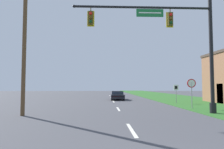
{
  "coord_description": "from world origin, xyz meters",
  "views": [
    {
      "loc": [
        -1.21,
        -2.75,
        1.9
      ],
      "look_at": [
        0.0,
        26.92,
        3.66
      ],
      "focal_mm": 32.0,
      "sensor_mm": 36.0,
      "label": 1
    }
  ],
  "objects_px": {
    "car_ahead": "(117,95)",
    "route_sign_post": "(176,90)",
    "stop_sign": "(192,87)",
    "signal_mast": "(178,41)",
    "utility_pole_near": "(25,32)"
  },
  "relations": [
    {
      "from": "route_sign_post",
      "to": "utility_pole_near",
      "type": "relative_size",
      "value": 0.19
    },
    {
      "from": "car_ahead",
      "to": "stop_sign",
      "type": "relative_size",
      "value": 1.9
    },
    {
      "from": "stop_sign",
      "to": "route_sign_post",
      "type": "xyz_separation_m",
      "value": [
        0.53,
        5.15,
        -0.34
      ]
    },
    {
      "from": "signal_mast",
      "to": "stop_sign",
      "type": "bearing_deg",
      "value": 54.0
    },
    {
      "from": "route_sign_post",
      "to": "signal_mast",
      "type": "bearing_deg",
      "value": -108.8
    },
    {
      "from": "car_ahead",
      "to": "route_sign_post",
      "type": "xyz_separation_m",
      "value": [
        6.12,
        -6.51,
        0.92
      ]
    },
    {
      "from": "utility_pole_near",
      "to": "car_ahead",
      "type": "bearing_deg",
      "value": 64.65
    },
    {
      "from": "stop_sign",
      "to": "utility_pole_near",
      "type": "relative_size",
      "value": 0.24
    },
    {
      "from": "signal_mast",
      "to": "utility_pole_near",
      "type": "xyz_separation_m",
      "value": [
        -10.51,
        -0.42,
        0.37
      ]
    },
    {
      "from": "signal_mast",
      "to": "stop_sign",
      "type": "relative_size",
      "value": 4.01
    },
    {
      "from": "utility_pole_near",
      "to": "signal_mast",
      "type": "bearing_deg",
      "value": 2.29
    },
    {
      "from": "car_ahead",
      "to": "stop_sign",
      "type": "distance_m",
      "value": 12.99
    },
    {
      "from": "signal_mast",
      "to": "route_sign_post",
      "type": "distance_m",
      "value": 9.48
    },
    {
      "from": "car_ahead",
      "to": "utility_pole_near",
      "type": "xyz_separation_m",
      "value": [
        -7.22,
        -15.25,
        4.87
      ]
    },
    {
      "from": "car_ahead",
      "to": "stop_sign",
      "type": "height_order",
      "value": "stop_sign"
    }
  ]
}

